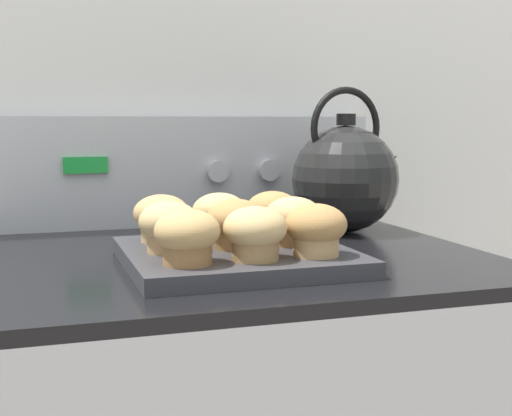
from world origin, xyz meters
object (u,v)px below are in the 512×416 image
object	(u,v)px
tea_kettle	(346,177)
muffin_r0_c0	(187,236)
muffin_r0_c1	(254,232)
muffin_r1_c0	(169,226)
muffin_pan	(234,256)
muffin_r1_c2	(293,220)
muffin_r2_c1	(219,215)
muffin_r0_c2	(316,229)
muffin_r2_c0	(161,217)
muffin_r1_c1	(233,223)
muffin_r2_c2	(273,213)

from	to	relation	value
tea_kettle	muffin_r0_c0	bearing A→B (deg)	-139.22
tea_kettle	muffin_r0_c1	bearing A→B (deg)	-131.33
muffin_r0_c0	muffin_r1_c0	xyz separation A→B (m)	(-0.01, 0.09, 0.00)
muffin_pan	muffin_r1_c2	world-z (taller)	muffin_r1_c2
muffin_r0_c0	muffin_r2_c1	size ratio (longest dim) A/B	1.00
muffin_r0_c1	muffin_r0_c2	size ratio (longest dim) A/B	1.00
muffin_r0_c0	muffin_r2_c1	world-z (taller)	same
muffin_r0_c2	muffin_r1_c2	bearing A→B (deg)	89.02
muffin_r2_c1	muffin_r2_c0	bearing A→B (deg)	178.87
muffin_r1_c1	muffin_r1_c2	world-z (taller)	same
muffin_r0_c1	muffin_r2_c0	distance (m)	0.19
muffin_r0_c1	muffin_r2_c2	world-z (taller)	same
muffin_r2_c0	tea_kettle	xyz separation A→B (m)	(0.34, 0.13, 0.04)
muffin_r1_c2	tea_kettle	world-z (taller)	tea_kettle
muffin_pan	muffin_r0_c1	xyz separation A→B (m)	(0.00, -0.08, 0.05)
muffin_r0_c1	muffin_r1_c0	xyz separation A→B (m)	(-0.09, 0.09, 0.00)
muffin_r1_c1	muffin_r2_c0	bearing A→B (deg)	133.37
muffin_r0_c2	muffin_r2_c2	size ratio (longest dim) A/B	1.00
muffin_r0_c0	tea_kettle	xyz separation A→B (m)	(0.34, 0.30, 0.04)
muffin_pan	muffin_r2_c1	bearing A→B (deg)	88.74
muffin_r1_c1	muffin_r2_c2	distance (m)	0.12
muffin_r1_c0	muffin_r2_c0	bearing A→B (deg)	86.31
muffin_pan	muffin_r0_c0	world-z (taller)	muffin_r0_c0
muffin_r0_c0	muffin_r1_c2	distance (m)	0.19
muffin_r0_c2	muffin_r0_c0	bearing A→B (deg)	-178.93
muffin_r1_c2	muffin_r1_c1	bearing A→B (deg)	-178.42
muffin_r1_c1	muffin_r1_c2	bearing A→B (deg)	1.58
muffin_r0_c1	tea_kettle	size ratio (longest dim) A/B	0.32
muffin_r2_c2	tea_kettle	xyz separation A→B (m)	(0.18, 0.13, 0.04)
muffin_r2_c1	muffin_r2_c2	world-z (taller)	same
muffin_r0_c0	muffin_r1_c0	distance (m)	0.09
muffin_r1_c0	muffin_r2_c2	world-z (taller)	same
muffin_pan	muffin_r1_c1	xyz separation A→B (m)	(-0.00, 0.00, 0.05)
muffin_r0_c1	tea_kettle	bearing A→B (deg)	48.67
muffin_r0_c1	muffin_r1_c1	bearing A→B (deg)	91.67
muffin_r0_c2	muffin_r1_c2	size ratio (longest dim) A/B	1.00
muffin_r0_c1	muffin_r2_c2	distance (m)	0.19
muffin_r1_c1	muffin_pan	bearing A→B (deg)	-33.73
muffin_r1_c2	muffin_r2_c0	world-z (taller)	same
muffin_r1_c1	muffin_r2_c2	bearing A→B (deg)	44.23
muffin_r0_c2	muffin_r0_c1	bearing A→B (deg)	-178.40
muffin_r2_c2	muffin_r2_c0	bearing A→B (deg)	178.92
muffin_r1_c2	muffin_r2_c0	distance (m)	0.19
muffin_r0_c2	muffin_r1_c1	xyz separation A→B (m)	(-0.09, 0.08, 0.00)
muffin_r0_c0	muffin_r2_c0	size ratio (longest dim) A/B	1.00
muffin_r1_c2	muffin_r2_c0	xyz separation A→B (m)	(-0.17, 0.08, 0.00)
muffin_r2_c1	tea_kettle	xyz separation A→B (m)	(0.26, 0.13, 0.04)
muffin_pan	muffin_r1_c2	bearing A→B (deg)	1.97
muffin_r2_c0	muffin_r2_c2	bearing A→B (deg)	-1.08
muffin_r0_c1	tea_kettle	xyz separation A→B (m)	(0.26, 0.30, 0.04)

